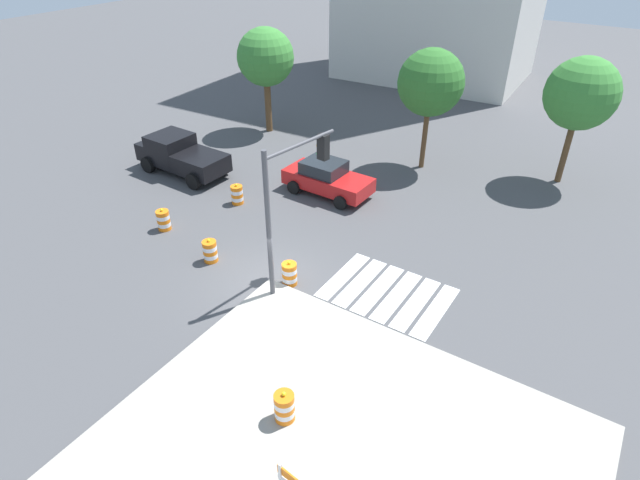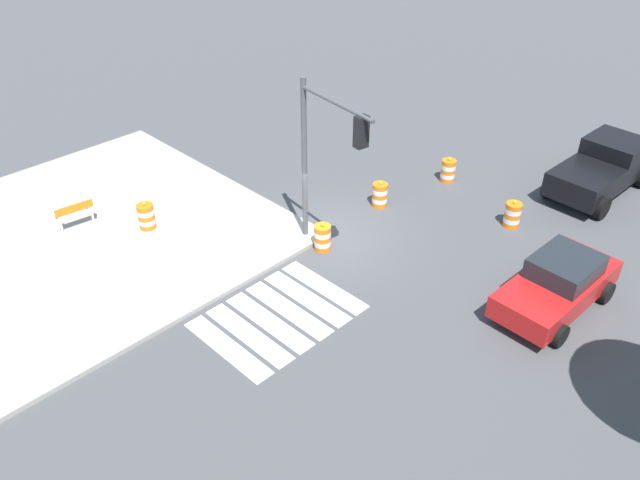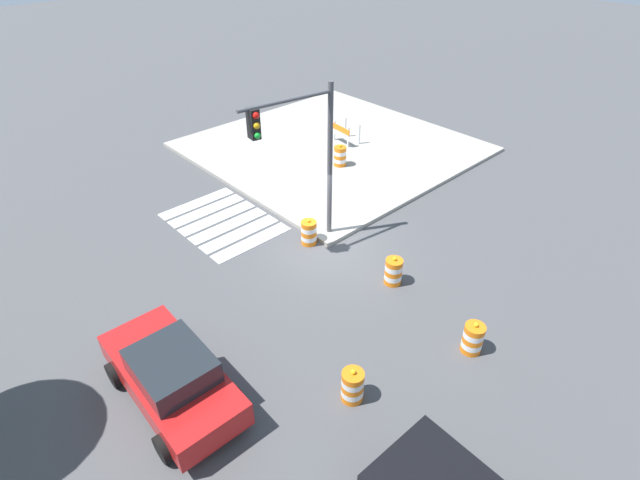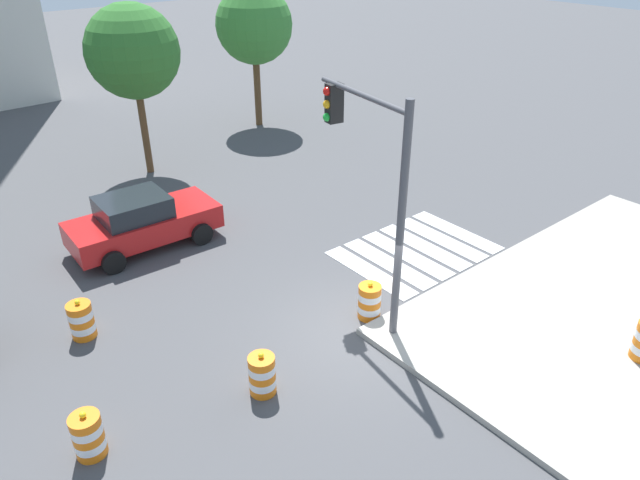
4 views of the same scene
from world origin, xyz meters
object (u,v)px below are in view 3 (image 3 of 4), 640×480
Objects in this scene: sports_car at (172,376)px; traffic_barrel_median_near at (352,386)px; traffic_barrel_on_sidewalk at (340,156)px; construction_barricade at (343,132)px; traffic_barrel_crosswalk_end at (393,271)px; traffic_barrel_median_far at (309,232)px; traffic_light_pole at (301,143)px; traffic_barrel_near_corner at (473,338)px.

traffic_barrel_median_near is at bearing -133.12° from sports_car.
traffic_barrel_on_sidewalk is 0.77× the size of construction_barricade.
construction_barricade is at bearing -48.66° from traffic_barrel_on_sidewalk.
traffic_barrel_crosswalk_end is at bearing -95.92° from sports_car.
construction_barricade is (5.17, -6.95, 0.27)m from traffic_barrel_median_far.
traffic_light_pole reaches higher than sports_car.
traffic_barrel_median_far is at bearing -106.55° from traffic_light_pole.
traffic_barrel_median_near is at bearing 135.64° from construction_barricade.
traffic_barrel_on_sidewalk reaches higher than traffic_barrel_median_near.
construction_barricade is 9.36m from traffic_light_pole.
traffic_barrel_median_far is at bearing 126.65° from construction_barricade.
construction_barricade is at bearing -36.70° from traffic_barrel_crosswalk_end.
traffic_barrel_on_sidewalk is at bearing -56.91° from traffic_light_pole.
traffic_barrel_median_near is 15.22m from construction_barricade.
traffic_barrel_on_sidewalk is at bearing -55.29° from traffic_barrel_median_far.
traffic_light_pole is (6.90, 0.05, 3.46)m from traffic_barrel_near_corner.
sports_car is 15.92m from construction_barricade.
traffic_barrel_near_corner is 1.00× the size of traffic_barrel_crosswalk_end.
sports_car is 3.30× the size of construction_barricade.
traffic_barrel_median_near is 1.00× the size of traffic_barrel_on_sidewalk.
construction_barricade is (10.88, -10.64, 0.27)m from traffic_barrel_median_near.
traffic_barrel_median_near is 1.00× the size of traffic_barrel_median_far.
sports_car is at bearing 119.76° from construction_barricade.
traffic_barrel_crosswalk_end is 1.00× the size of traffic_barrel_on_sidewalk.
traffic_barrel_median_far is at bearing -1.40° from traffic_barrel_near_corner.
traffic_barrel_near_corner and traffic_barrel_median_near have the same top height.
traffic_barrel_on_sidewalk is at bearing -33.08° from traffic_barrel_crosswalk_end.
traffic_barrel_near_corner is at bearing 168.77° from traffic_barrel_crosswalk_end.
traffic_barrel_median_near is at bearing 136.50° from traffic_barrel_on_sidewalk.
traffic_barrel_near_corner is 13.96m from construction_barricade.
traffic_barrel_median_far is at bearing -68.33° from sports_car.
traffic_barrel_median_near is 0.19× the size of traffic_light_pole.
traffic_barrel_median_near is at bearing 147.15° from traffic_barrel_median_far.
traffic_barrel_near_corner and traffic_barrel_crosswalk_end have the same top height.
sports_car is 4.27× the size of traffic_barrel_on_sidewalk.
sports_car is 13.44m from traffic_barrel_on_sidewalk.
construction_barricade reaches higher than traffic_barrel_crosswalk_end.
sports_car reaches higher than construction_barricade.
traffic_barrel_crosswalk_end is 0.77× the size of construction_barricade.
traffic_barrel_median_near is at bearing 72.22° from traffic_barrel_near_corner.
construction_barricade reaches higher than traffic_barrel_near_corner.
traffic_barrel_on_sidewalk reaches higher than traffic_barrel_near_corner.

